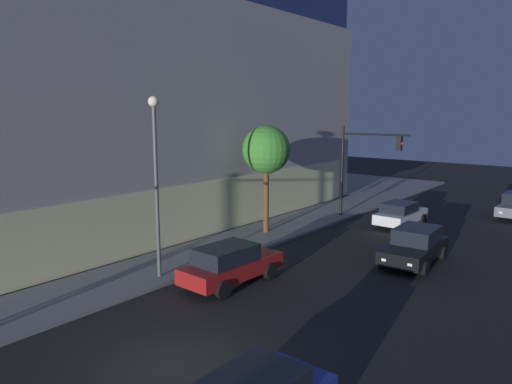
{
  "coord_description": "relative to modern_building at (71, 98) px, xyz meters",
  "views": [
    {
      "loc": [
        -8.14,
        -9.41,
        7.05
      ],
      "look_at": [
        8.59,
        3.92,
        3.42
      ],
      "focal_mm": 33.45,
      "sensor_mm": 36.0,
      "label": 1
    }
  ],
  "objects": [
    {
      "name": "ground_plane",
      "position": [
        -11.61,
        -24.08,
        -8.06
      ],
      "size": [
        120.0,
        120.0,
        0.0
      ],
      "primitive_type": "plane",
      "color": "black"
    },
    {
      "name": "modern_building",
      "position": [
        0.0,
        0.0,
        0.0
      ],
      "size": [
        31.3,
        30.65,
        16.26
      ],
      "color": "#4C4C51",
      "rests_on": "ground"
    },
    {
      "name": "traffic_light_far_corner",
      "position": [
        8.48,
        -19.8,
        -3.93
      ],
      "size": [
        0.37,
        4.55,
        5.96
      ],
      "color": "black",
      "rests_on": "sidewalk_corner"
    },
    {
      "name": "street_lamp_sidewalk",
      "position": [
        -7.17,
        -18.23,
        -3.16
      ],
      "size": [
        0.44,
        0.44,
        7.5
      ],
      "color": "#4E4E4E",
      "rests_on": "sidewalk_corner"
    },
    {
      "name": "sidewalk_tree",
      "position": [
        1.62,
        -17.2,
        -3.19
      ],
      "size": [
        2.72,
        2.72,
        6.13
      ],
      "color": "brown",
      "rests_on": "sidewalk_corner"
    },
    {
      "name": "car_red",
      "position": [
        -5.71,
        -20.95,
        -7.19
      ],
      "size": [
        4.66,
        2.19,
        1.67
      ],
      "color": "maroon",
      "rests_on": "ground"
    },
    {
      "name": "car_black",
      "position": [
        1.76,
        -25.87,
        -7.21
      ],
      "size": [
        4.69,
        2.3,
        1.67
      ],
      "color": "black",
      "rests_on": "ground"
    },
    {
      "name": "car_white",
      "position": [
        8.36,
        -22.52,
        -7.27
      ],
      "size": [
        4.23,
        2.14,
        1.53
      ],
      "color": "silver",
      "rests_on": "ground"
    }
  ]
}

